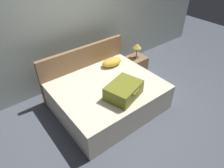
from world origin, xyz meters
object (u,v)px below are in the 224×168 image
at_px(hard_case_large, 123,90).
at_px(nightstand, 136,66).
at_px(table_lamp, 137,46).
at_px(bed, 108,96).
at_px(pillow_near_headboard, 112,62).

relative_size(hard_case_large, nightstand, 1.53).
relative_size(hard_case_large, table_lamp, 1.98).
distance_m(bed, hard_case_large, 0.56).
bearing_deg(table_lamp, hard_case_large, -142.31).
bearing_deg(nightstand, hard_case_large, -142.31).
height_order(hard_case_large, pillow_near_headboard, hard_case_large).
bearing_deg(table_lamp, pillow_near_headboard, -178.41).
distance_m(pillow_near_headboard, nightstand, 0.83).
xyz_separation_m(hard_case_large, pillow_near_headboard, (0.46, 0.91, -0.05)).
distance_m(bed, nightstand, 1.33).
xyz_separation_m(pillow_near_headboard, nightstand, (0.74, 0.02, -0.38)).
relative_size(pillow_near_headboard, nightstand, 1.00).
bearing_deg(hard_case_large, nightstand, 20.96).
height_order(hard_case_large, nightstand, hard_case_large).
bearing_deg(pillow_near_headboard, bed, -133.73).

